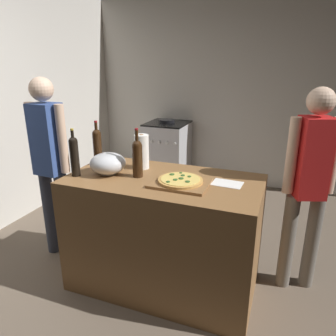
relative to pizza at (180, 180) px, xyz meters
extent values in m
cube|color=#6B5B4C|center=(-0.38, 1.01, -0.96)|extent=(4.12, 3.73, 0.02)
cube|color=beige|center=(-0.38, 2.62, 0.35)|extent=(4.12, 0.10, 2.60)
cube|color=beige|center=(-2.19, 1.01, 0.35)|extent=(0.10, 3.73, 2.60)
cube|color=olive|center=(-0.16, 0.06, -0.49)|extent=(1.44, 0.74, 0.92)
cube|color=olive|center=(0.00, 0.00, -0.02)|extent=(0.40, 0.32, 0.02)
cylinder|color=tan|center=(0.00, 0.00, 0.00)|extent=(0.32, 0.32, 0.02)
cylinder|color=#EAC660|center=(0.00, 0.00, 0.01)|extent=(0.28, 0.28, 0.00)
cylinder|color=#335926|center=(0.05, 0.06, 0.01)|extent=(0.03, 0.03, 0.01)
cylinder|color=#335926|center=(0.01, 0.00, 0.01)|extent=(0.04, 0.04, 0.01)
cylinder|color=#335926|center=(-0.03, 0.11, 0.01)|extent=(0.02, 0.02, 0.01)
cylinder|color=#335926|center=(-0.02, -0.04, 0.01)|extent=(0.03, 0.03, 0.01)
cylinder|color=#335926|center=(0.00, 0.06, 0.01)|extent=(0.03, 0.03, 0.01)
cylinder|color=#335926|center=(-0.08, 0.06, 0.01)|extent=(0.04, 0.04, 0.01)
cylinder|color=#335926|center=(-0.06, -0.09, 0.01)|extent=(0.03, 0.03, 0.01)
cylinder|color=#335926|center=(0.07, -0.04, 0.01)|extent=(0.03, 0.03, 0.01)
cylinder|color=#B2B2B7|center=(-0.59, 0.01, -0.03)|extent=(0.11, 0.11, 0.01)
ellipsoid|color=silver|center=(-0.59, 0.01, 0.05)|extent=(0.27, 0.27, 0.16)
cylinder|color=white|center=(-0.40, 0.23, 0.11)|extent=(0.11, 0.11, 0.28)
cylinder|color=#997551|center=(-0.40, 0.23, 0.11)|extent=(0.03, 0.03, 0.28)
cylinder|color=#331E0F|center=(-0.35, 0.03, 0.09)|extent=(0.08, 0.08, 0.24)
sphere|color=#331E0F|center=(-0.35, 0.03, 0.21)|extent=(0.08, 0.08, 0.08)
cylinder|color=#331E0F|center=(-0.35, 0.03, 0.28)|extent=(0.02, 0.02, 0.09)
cylinder|color=maroon|center=(-0.35, 0.03, 0.33)|extent=(0.03, 0.03, 0.01)
cylinder|color=#331E0F|center=(-0.78, 0.18, 0.10)|extent=(0.07, 0.07, 0.26)
sphere|color=#331E0F|center=(-0.78, 0.18, 0.23)|extent=(0.07, 0.07, 0.07)
cylinder|color=#331E0F|center=(-0.78, 0.18, 0.29)|extent=(0.02, 0.02, 0.07)
cylinder|color=maroon|center=(-0.78, 0.18, 0.33)|extent=(0.03, 0.03, 0.01)
cylinder|color=black|center=(-0.79, -0.11, 0.10)|extent=(0.07, 0.07, 0.27)
sphere|color=black|center=(-0.79, -0.11, 0.24)|extent=(0.07, 0.07, 0.07)
cylinder|color=black|center=(-0.79, -0.11, 0.29)|extent=(0.02, 0.02, 0.06)
cylinder|color=gold|center=(-0.79, -0.11, 0.32)|extent=(0.02, 0.02, 0.01)
cube|color=white|center=(0.31, 0.13, -0.03)|extent=(0.22, 0.16, 0.00)
cube|color=#B7B7BC|center=(-0.95, 2.22, -0.51)|extent=(0.57, 0.60, 0.89)
cube|color=black|center=(-0.95, 2.22, -0.05)|extent=(0.57, 0.60, 0.02)
cylinder|color=silver|center=(-1.18, 1.91, -0.26)|extent=(0.04, 0.02, 0.04)
cylinder|color=silver|center=(-1.07, 1.91, -0.26)|extent=(0.04, 0.02, 0.04)
cylinder|color=silver|center=(-0.95, 1.91, -0.26)|extent=(0.04, 0.02, 0.04)
cylinder|color=silver|center=(-0.84, 1.91, -0.26)|extent=(0.04, 0.02, 0.04)
cylinder|color=silver|center=(-0.73, 1.91, -0.26)|extent=(0.04, 0.02, 0.04)
cylinder|color=black|center=(-0.97, 2.24, -0.02)|extent=(0.23, 0.23, 0.04)
cylinder|color=#383D4C|center=(-1.32, 0.12, -0.55)|extent=(0.11, 0.11, 0.81)
cylinder|color=#383D4C|center=(-1.15, 0.11, -0.55)|extent=(0.11, 0.11, 0.81)
cube|color=#334C8C|center=(-1.24, 0.12, 0.16)|extent=(0.24, 0.21, 0.61)
cylinder|color=beige|center=(-1.40, 0.13, 0.18)|extent=(0.08, 0.08, 0.58)
cylinder|color=beige|center=(-1.08, 0.11, 0.18)|extent=(0.08, 0.08, 0.58)
sphere|color=beige|center=(-1.24, 0.12, 0.58)|extent=(0.20, 0.20, 0.20)
cylinder|color=slate|center=(0.94, 0.47, -0.56)|extent=(0.11, 0.11, 0.79)
cylinder|color=slate|center=(0.76, 0.40, -0.56)|extent=(0.11, 0.11, 0.79)
cube|color=red|center=(0.85, 0.43, 0.13)|extent=(0.27, 0.26, 0.59)
cylinder|color=beige|center=(0.99, 0.48, 0.15)|extent=(0.08, 0.08, 0.56)
cylinder|color=beige|center=(0.71, 0.38, 0.15)|extent=(0.08, 0.08, 0.56)
sphere|color=beige|center=(0.85, 0.43, 0.54)|extent=(0.19, 0.19, 0.19)
camera|label=1|loc=(0.66, -1.98, 0.80)|focal=33.97mm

